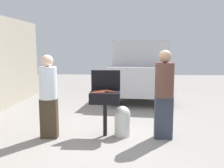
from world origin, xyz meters
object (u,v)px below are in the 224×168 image
person_left (48,94)px  bbq_grill (105,99)px  hot_dog_2 (97,91)px  hot_dog_5 (102,92)px  hot_dog_4 (102,91)px  hot_dog_3 (112,92)px  propane_tank (122,120)px  hot_dog_6 (95,93)px  person_right (164,91)px  hot_dog_7 (108,91)px  hot_dog_1 (105,90)px  parked_minivan (143,69)px  hot_dog_0 (101,92)px

person_left → bbq_grill: bearing=-5.8°
hot_dog_2 → hot_dog_5: size_ratio=1.00×
person_left → hot_dog_4: bearing=-4.6°
hot_dog_3 → propane_tank: bearing=15.5°
hot_dog_6 → propane_tank: hot_dog_6 is taller
hot_dog_2 → hot_dog_4: bearing=15.0°
hot_dog_5 → propane_tank: size_ratio=0.21×
hot_dog_4 → bbq_grill: bearing=-14.9°
person_left → person_right: 2.27m
hot_dog_7 → person_left: 1.19m
hot_dog_3 → hot_dog_4: bearing=163.8°
hot_dog_1 → hot_dog_5: size_ratio=1.00×
bbq_grill → propane_tank: (0.35, 0.02, -0.45)m
hot_dog_7 → parked_minivan: (0.97, 4.31, 0.10)m
hot_dog_6 → hot_dog_2: bearing=79.2°
hot_dog_0 → hot_dog_6: 0.16m
hot_dog_6 → hot_dog_3: bearing=20.5°
parked_minivan → hot_dog_4: bearing=82.4°
propane_tank → person_left: 1.58m
hot_dog_2 → hot_dog_3: same height
bbq_grill → hot_dog_7: (0.06, 0.06, 0.16)m
hot_dog_3 → propane_tank: size_ratio=0.21×
hot_dog_0 → propane_tank: 0.74m
hot_dog_4 → hot_dog_5: 0.13m
hot_dog_6 → parked_minivan: size_ratio=0.03×
hot_dog_6 → propane_tank: 0.83m
bbq_grill → hot_dog_4: bearing=165.1°
hot_dog_5 → hot_dog_6: (-0.13, -0.04, 0.00)m
hot_dog_3 → hot_dog_6: bearing=-159.5°
hot_dog_1 → hot_dog_7: same height
hot_dog_3 → person_left: bearing=-173.5°
hot_dog_5 → bbq_grill: bearing=63.7°
person_right → parked_minivan: (-0.13, 4.47, 0.08)m
hot_dog_0 → hot_dog_4: size_ratio=1.00×
hot_dog_1 → parked_minivan: 4.39m
hot_dog_6 → hot_dog_7: 0.34m
hot_dog_4 → hot_dog_5: bearing=-92.1°
hot_dog_2 → hot_dog_1: bearing=40.3°
hot_dog_0 → hot_dog_3: 0.21m
bbq_grill → parked_minivan: parked_minivan is taller
bbq_grill → hot_dog_0: (-0.07, -0.05, 0.16)m
hot_dog_2 → person_right: size_ratio=0.07×
hot_dog_3 → person_right: size_ratio=0.07×
parked_minivan → bbq_grill: bearing=83.1°
hot_dog_6 → hot_dog_4: bearing=52.1°
hot_dog_2 → hot_dog_3: (0.30, -0.03, 0.00)m
hot_dog_0 → hot_dog_5: bearing=-77.5°
hot_dog_0 → parked_minivan: bearing=75.9°
hot_dog_6 → propane_tank: (0.54, 0.18, -0.60)m
hot_dog_5 → hot_dog_3: bearing=21.9°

